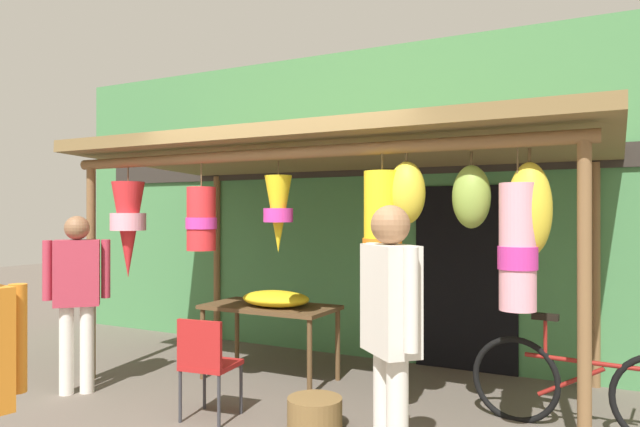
# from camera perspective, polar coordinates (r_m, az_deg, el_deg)

# --- Properties ---
(ground_plane) EXTENTS (30.00, 30.00, 0.00)m
(ground_plane) POSITION_cam_1_polar(r_m,az_deg,el_deg) (4.93, -5.46, -20.12)
(ground_plane) COLOR #60564C
(shop_facade) EXTENTS (9.25, 0.29, 3.65)m
(shop_facade) POSITION_cam_1_polar(r_m,az_deg,el_deg) (6.84, 5.97, 1.03)
(shop_facade) COLOR #47844C
(shop_facade) RESTS_ON ground_plane
(market_stall_canopy) EXTENTS (5.11, 2.59, 2.44)m
(market_stall_canopy) POSITION_cam_1_polar(r_m,az_deg,el_deg) (5.54, 1.32, 4.47)
(market_stall_canopy) COLOR brown
(market_stall_canopy) RESTS_ON ground_plane
(display_table) EXTENTS (1.35, 0.70, 0.76)m
(display_table) POSITION_cam_1_polar(r_m,az_deg,el_deg) (5.96, -5.01, -9.84)
(display_table) COLOR brown
(display_table) RESTS_ON ground_plane
(flower_heap_on_table) EXTENTS (0.72, 0.51, 0.16)m
(flower_heap_on_table) POSITION_cam_1_polar(r_m,az_deg,el_deg) (5.84, -4.34, -8.44)
(flower_heap_on_table) COLOR yellow
(flower_heap_on_table) RESTS_ON display_table
(folding_chair) EXTENTS (0.44, 0.44, 0.84)m
(folding_chair) POSITION_cam_1_polar(r_m,az_deg,el_deg) (4.91, -11.24, -14.04)
(folding_chair) COLOR #AD1E1E
(folding_chair) RESTS_ON ground_plane
(wicker_basket_by_table) EXTENTS (0.43, 0.43, 0.25)m
(wicker_basket_by_table) POSITION_cam_1_polar(r_m,az_deg,el_deg) (4.75, -0.53, -19.29)
(wicker_basket_by_table) COLOR brown
(wicker_basket_by_table) RESTS_ON ground_plane
(parked_bicycle) EXTENTS (1.75, 0.44, 0.92)m
(parked_bicycle) POSITION_cam_1_polar(r_m,az_deg,el_deg) (5.05, 24.74, -15.48)
(parked_bicycle) COLOR black
(parked_bicycle) RESTS_ON ground_plane
(vendor_in_orange) EXTENTS (0.44, 0.45, 1.67)m
(vendor_in_orange) POSITION_cam_1_polar(r_m,az_deg,el_deg) (5.91, -23.02, -6.86)
(vendor_in_orange) COLOR silver
(vendor_in_orange) RESTS_ON ground_plane
(customer_foreground) EXTENTS (0.46, 0.43, 1.74)m
(customer_foreground) POSITION_cam_1_polar(r_m,az_deg,el_deg) (3.49, 7.01, -10.83)
(customer_foreground) COLOR silver
(customer_foreground) RESTS_ON ground_plane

